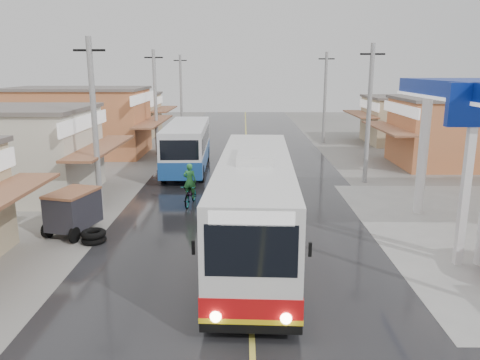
{
  "coord_description": "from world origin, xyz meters",
  "views": [
    {
      "loc": [
        -0.22,
        -12.16,
        6.66
      ],
      "look_at": [
        -0.38,
        7.27,
        1.98
      ],
      "focal_mm": 35.0,
      "sensor_mm": 36.0,
      "label": 1
    }
  ],
  "objects_px": {
    "second_bus": "(187,146)",
    "cyclist": "(190,191)",
    "coach_bus": "(255,204)",
    "tyre_stack": "(94,237)",
    "tricycle_near": "(73,209)"
  },
  "relations": [
    {
      "from": "cyclist",
      "to": "tricycle_near",
      "type": "bearing_deg",
      "value": -128.52
    },
    {
      "from": "tricycle_near",
      "to": "second_bus",
      "type": "bearing_deg",
      "value": 89.88
    },
    {
      "from": "tyre_stack",
      "to": "coach_bus",
      "type": "bearing_deg",
      "value": -7.43
    },
    {
      "from": "second_bus",
      "to": "tricycle_near",
      "type": "relative_size",
      "value": 3.54
    },
    {
      "from": "tricycle_near",
      "to": "tyre_stack",
      "type": "bearing_deg",
      "value": -28.1
    },
    {
      "from": "coach_bus",
      "to": "tyre_stack",
      "type": "height_order",
      "value": "coach_bus"
    },
    {
      "from": "tyre_stack",
      "to": "second_bus",
      "type": "bearing_deg",
      "value": 80.78
    },
    {
      "from": "second_bus",
      "to": "tricycle_near",
      "type": "distance_m",
      "value": 12.53
    },
    {
      "from": "coach_bus",
      "to": "second_bus",
      "type": "bearing_deg",
      "value": 108.7
    },
    {
      "from": "coach_bus",
      "to": "tyre_stack",
      "type": "xyz_separation_m",
      "value": [
        -6.26,
        0.82,
        -1.59
      ]
    },
    {
      "from": "coach_bus",
      "to": "cyclist",
      "type": "distance_m",
      "value": 6.81
    },
    {
      "from": "second_bus",
      "to": "cyclist",
      "type": "relative_size",
      "value": 4.35
    },
    {
      "from": "cyclist",
      "to": "tyre_stack",
      "type": "relative_size",
      "value": 2.22
    },
    {
      "from": "second_bus",
      "to": "coach_bus",
      "type": "bearing_deg",
      "value": -74.98
    },
    {
      "from": "second_bus",
      "to": "tyre_stack",
      "type": "relative_size",
      "value": 9.65
    }
  ]
}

